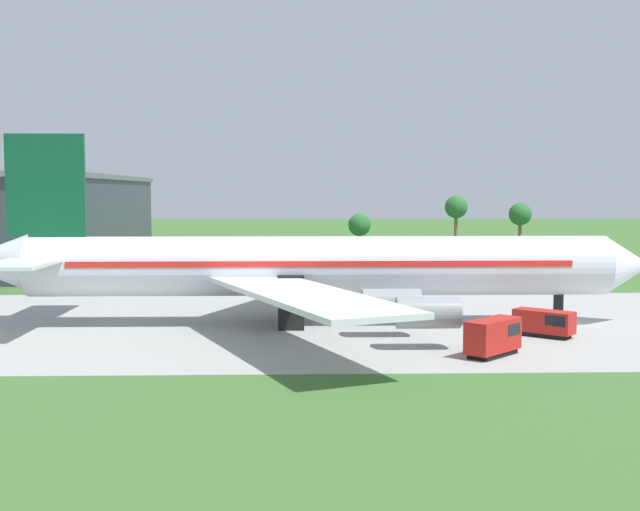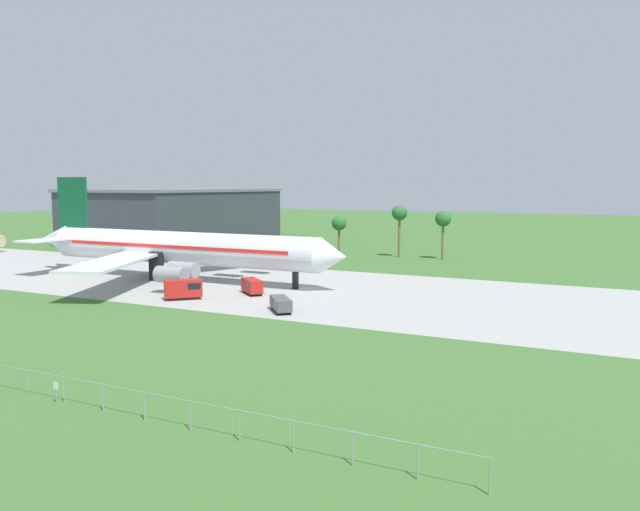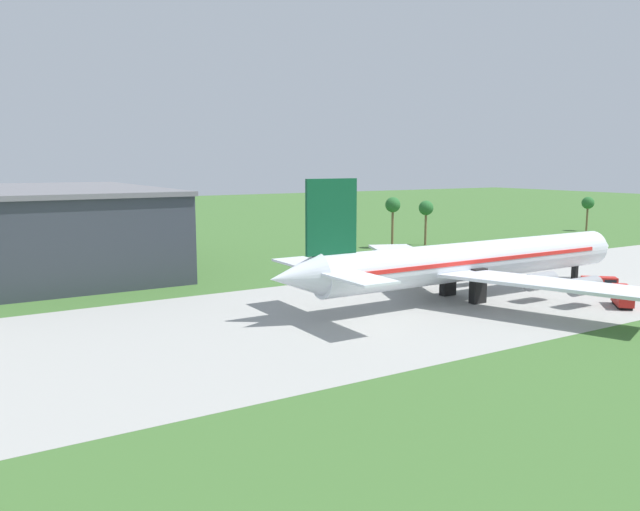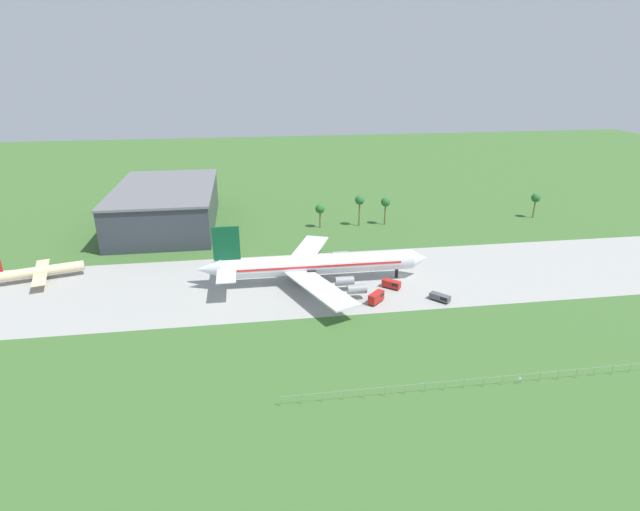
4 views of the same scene
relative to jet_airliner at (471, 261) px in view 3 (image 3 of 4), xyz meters
The scene contains 7 objects.
ground_plane 26.52m from the jet_airliner, ahead, with size 600.00×600.00×0.00m, color #3D662D.
taxiway_strip 26.52m from the jet_airliner, ahead, with size 320.00×44.00×0.02m.
jet_airliner is the anchor object (origin of this frame).
baggage_tug 21.37m from the jet_airliner, 46.93° to the right, with size 5.17×5.19×2.90m.
catering_van 22.56m from the jet_airliner, 19.22° to the right, with size 5.22×4.86×2.34m.
terminal_building 78.68m from the jet_airliner, 128.74° to the left, with size 36.72×61.20×15.51m.
palm_tree_row 65.12m from the jet_airliner, 50.58° to the left, with size 91.90×3.60×12.11m.
Camera 3 is at (-92.65, -67.45, 20.11)m, focal length 35.00 mm.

